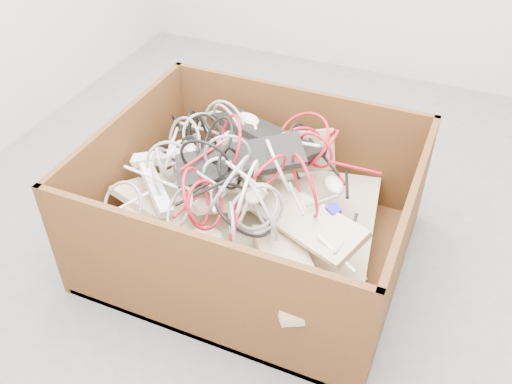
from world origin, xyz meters
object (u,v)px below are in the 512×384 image
at_px(power_strip_right, 156,189).
at_px(vga_plug, 333,210).
at_px(cardboard_box, 250,226).
at_px(power_strip_left, 164,157).

relative_size(power_strip_right, vga_plug, 5.91).
height_order(cardboard_box, vga_plug, cardboard_box).
xyz_separation_m(power_strip_left, vga_plug, (0.71, -0.04, 0.00)).
bearing_deg(vga_plug, cardboard_box, -147.84).
bearing_deg(cardboard_box, vga_plug, -5.03).
distance_m(cardboard_box, vga_plug, 0.40).
bearing_deg(power_strip_left, cardboard_box, -14.04).
bearing_deg(vga_plug, power_strip_left, -145.97).
height_order(cardboard_box, power_strip_left, cardboard_box).
bearing_deg(power_strip_left, vga_plug, -15.71).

